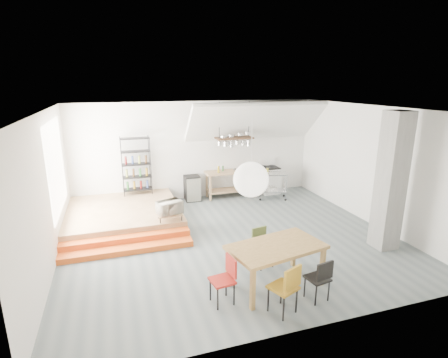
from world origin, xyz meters
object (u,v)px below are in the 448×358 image
object	(u,v)px
stove	(269,180)
mini_fridge	(192,188)
rolling_cart	(273,182)
dining_table	(276,250)

from	to	relation	value
stove	mini_fridge	size ratio (longest dim) A/B	1.41
rolling_cart	dining_table	bearing A→B (deg)	-94.77
dining_table	rolling_cart	size ratio (longest dim) A/B	1.90
rolling_cart	stove	bearing A→B (deg)	95.01
dining_table	rolling_cart	distance (m)	5.23
dining_table	rolling_cart	xyz separation A→B (m)	(2.21, 4.74, -0.17)
dining_table	mini_fridge	xyz separation A→B (m)	(-0.39, 5.41, -0.33)
mini_fridge	dining_table	bearing A→B (deg)	-85.92
dining_table	rolling_cart	world-z (taller)	rolling_cart
stove	mini_fridge	bearing A→B (deg)	179.09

